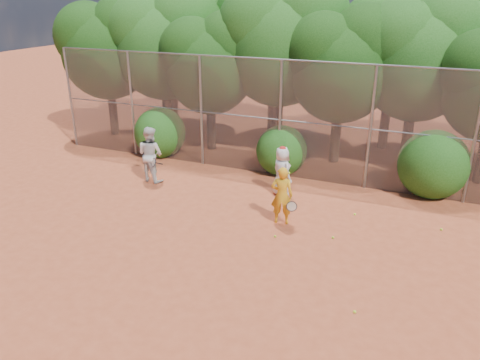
% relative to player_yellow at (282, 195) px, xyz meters
% --- Properties ---
extents(ground, '(80.00, 80.00, 0.00)m').
position_rel_player_yellow_xyz_m(ground, '(-0.25, -2.51, -0.83)').
color(ground, '#A44325').
rests_on(ground, ground).
extents(fence_back, '(20.05, 0.09, 4.03)m').
position_rel_player_yellow_xyz_m(fence_back, '(-0.37, 3.49, 1.22)').
color(fence_back, gray).
rests_on(fence_back, ground).
extents(tree_0, '(4.38, 3.81, 6.00)m').
position_rel_player_yellow_xyz_m(tree_0, '(-9.69, 5.53, 3.10)').
color(tree_0, black).
rests_on(tree_0, ground).
extents(tree_1, '(4.64, 4.03, 6.35)m').
position_rel_player_yellow_xyz_m(tree_1, '(-7.19, 6.03, 3.33)').
color(tree_1, black).
rests_on(tree_1, ground).
extents(tree_2, '(3.99, 3.47, 5.47)m').
position_rel_player_yellow_xyz_m(tree_2, '(-4.70, 5.32, 2.75)').
color(tree_2, black).
rests_on(tree_2, ground).
extents(tree_3, '(4.89, 4.26, 6.70)m').
position_rel_player_yellow_xyz_m(tree_3, '(-2.18, 6.33, 3.56)').
color(tree_3, black).
rests_on(tree_3, ground).
extents(tree_4, '(4.19, 3.64, 5.73)m').
position_rel_player_yellow_xyz_m(tree_4, '(0.31, 5.73, 2.93)').
color(tree_4, black).
rests_on(tree_4, ground).
extents(tree_5, '(4.51, 3.92, 6.17)m').
position_rel_player_yellow_xyz_m(tree_5, '(2.81, 6.53, 3.22)').
color(tree_5, black).
rests_on(tree_5, ground).
extents(tree_9, '(4.83, 4.20, 6.62)m').
position_rel_player_yellow_xyz_m(tree_9, '(-8.19, 8.33, 3.51)').
color(tree_9, black).
rests_on(tree_9, ground).
extents(tree_10, '(5.15, 4.48, 7.06)m').
position_rel_player_yellow_xyz_m(tree_10, '(-3.18, 8.53, 3.80)').
color(tree_10, black).
rests_on(tree_10, ground).
extents(tree_11, '(4.64, 4.03, 6.35)m').
position_rel_player_yellow_xyz_m(tree_11, '(1.81, 8.13, 3.33)').
color(tree_11, black).
rests_on(tree_11, ground).
extents(bush_0, '(2.00, 2.00, 2.00)m').
position_rel_player_yellow_xyz_m(bush_0, '(-6.25, 3.79, 0.17)').
color(bush_0, '#1A4C13').
rests_on(bush_0, ground).
extents(bush_1, '(1.80, 1.80, 1.80)m').
position_rel_player_yellow_xyz_m(bush_1, '(-1.25, 3.79, 0.07)').
color(bush_1, '#1A4C13').
rests_on(bush_1, ground).
extents(bush_2, '(2.20, 2.20, 2.20)m').
position_rel_player_yellow_xyz_m(bush_2, '(3.75, 3.79, 0.27)').
color(bush_2, '#1A4C13').
rests_on(bush_2, ground).
extents(player_yellow, '(0.84, 0.53, 1.66)m').
position_rel_player_yellow_xyz_m(player_yellow, '(0.00, 0.00, 0.00)').
color(player_yellow, orange).
rests_on(player_yellow, ground).
extents(player_teen, '(0.92, 0.86, 1.61)m').
position_rel_player_yellow_xyz_m(player_teen, '(-0.61, 1.88, -0.03)').
color(player_teen, silver).
rests_on(player_teen, ground).
extents(player_white, '(1.03, 0.87, 1.90)m').
position_rel_player_yellow_xyz_m(player_white, '(-5.09, 1.31, 0.12)').
color(player_white, silver).
rests_on(player_white, ground).
extents(ball_0, '(0.07, 0.07, 0.07)m').
position_rel_player_yellow_xyz_m(ball_0, '(1.56, -0.36, -0.80)').
color(ball_0, '#B4D326').
rests_on(ball_0, ground).
extents(ball_1, '(0.07, 0.07, 0.07)m').
position_rel_player_yellow_xyz_m(ball_1, '(4.18, 1.24, -0.80)').
color(ball_1, '#B4D326').
rests_on(ball_1, ground).
extents(ball_2, '(0.07, 0.07, 0.07)m').
position_rel_player_yellow_xyz_m(ball_2, '(2.63, -3.24, -0.80)').
color(ball_2, '#B4D326').
rests_on(ball_2, ground).
extents(ball_4, '(0.07, 0.07, 0.07)m').
position_rel_player_yellow_xyz_m(ball_4, '(0.13, -0.88, -0.80)').
color(ball_4, '#B4D326').
rests_on(ball_4, ground).
extents(ball_5, '(0.07, 0.07, 0.07)m').
position_rel_player_yellow_xyz_m(ball_5, '(1.84, 1.26, -0.80)').
color(ball_5, '#B4D326').
rests_on(ball_5, ground).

